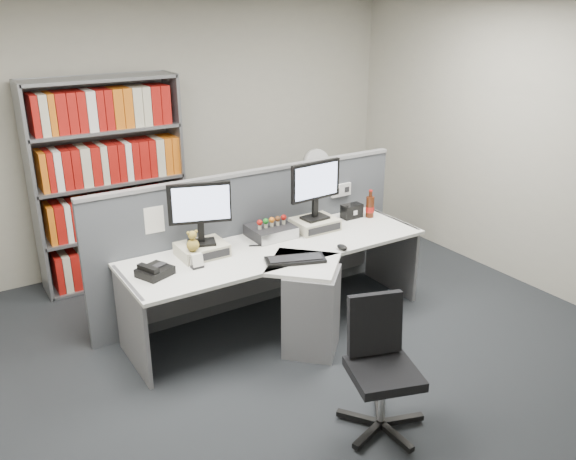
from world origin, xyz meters
TOP-DOWN VIEW (x-y plane):
  - ground at (0.00, 0.00)m, footprint 5.50×5.50m
  - room_shell at (0.00, 0.00)m, footprint 5.04×5.54m
  - partition at (0.00, 1.25)m, footprint 3.00×0.08m
  - desk at (0.00, 0.60)m, footprint 2.60×1.20m
  - monitor_riser_left at (-0.61, 0.98)m, footprint 0.38×0.31m
  - monitor_riser_right at (0.49, 0.98)m, footprint 0.38×0.31m
  - monitor_left at (-0.61, 0.98)m, footprint 0.48×0.22m
  - monitor_right at (0.49, 0.98)m, footprint 0.51×0.18m
  - desktop_pc at (0.07, 1.04)m, footprint 0.37×0.33m
  - figurines at (0.07, 1.02)m, footprint 0.29×0.05m
  - keyboard at (-0.04, 0.48)m, footprint 0.50×0.33m
  - mouse at (0.42, 0.47)m, footprint 0.07×0.11m
  - desk_phone at (-1.07, 0.82)m, footprint 0.29×0.28m
  - desk_calendar at (-0.74, 0.78)m, footprint 0.09×0.07m
  - plush_toy at (-0.73, 0.88)m, footprint 0.10×0.10m
  - speaker at (0.96, 1.05)m, footprint 0.20×0.11m
  - cola_bottle at (1.11, 0.97)m, footprint 0.08×0.08m
  - shelving_unit at (-0.90, 2.44)m, footprint 1.41×0.40m
  - filing_cabinet at (1.20, 1.99)m, footprint 0.45×0.61m
  - desk_fan at (1.20, 1.99)m, footprint 0.27×0.16m
  - office_chair at (-0.13, -0.67)m, footprint 0.58×0.58m

SIDE VIEW (x-z plane):
  - ground at x=0.00m, z-range 0.00..0.00m
  - filing_cabinet at x=1.20m, z-range 0.00..0.70m
  - desk at x=0.00m, z-range 0.10..0.82m
  - office_chair at x=-0.13m, z-range 0.03..0.91m
  - partition at x=0.00m, z-range 0.01..1.29m
  - keyboard at x=-0.04m, z-range 0.72..0.75m
  - mouse at x=0.42m, z-range 0.72..0.76m
  - desk_phone at x=-1.07m, z-range 0.71..0.81m
  - desktop_pc at x=0.07m, z-range 0.72..0.82m
  - desk_calendar at x=-0.74m, z-range 0.71..0.83m
  - monitor_riser_left at x=-0.61m, z-range 0.72..0.82m
  - monitor_riser_right at x=0.49m, z-range 0.72..0.82m
  - speaker at x=0.96m, z-range 0.72..0.85m
  - cola_bottle at x=1.11m, z-range 0.69..0.95m
  - figurines at x=0.07m, z-range 0.83..0.91m
  - plush_toy at x=-0.73m, z-range 0.81..0.98m
  - shelving_unit at x=-0.90m, z-range -0.02..1.98m
  - desk_fan at x=1.20m, z-range 0.76..1.22m
  - monitor_left at x=-0.61m, z-range 0.87..1.37m
  - monitor_right at x=0.49m, z-range 0.87..1.39m
  - room_shell at x=0.00m, z-range 0.43..3.15m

